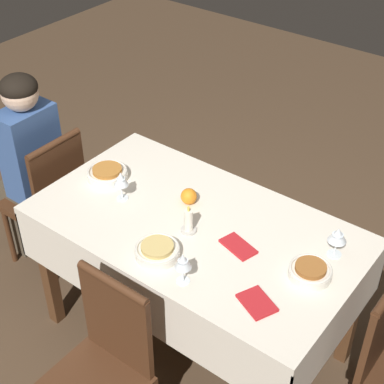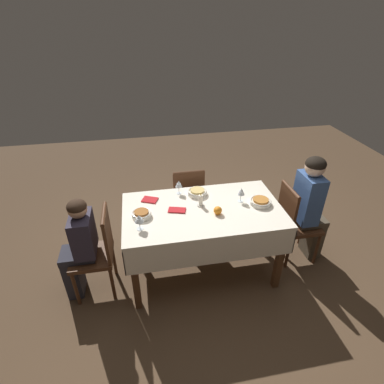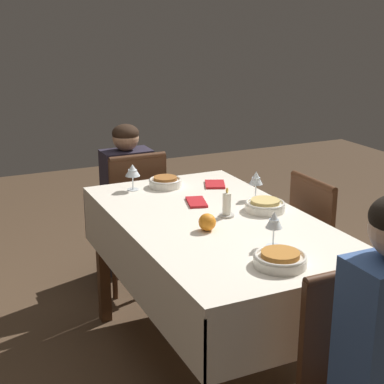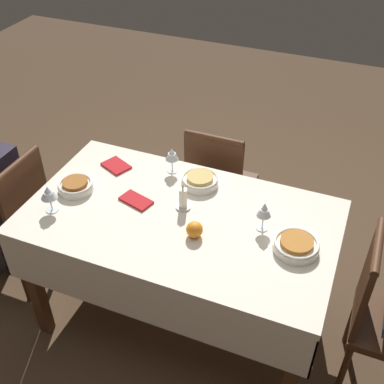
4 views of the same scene
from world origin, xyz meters
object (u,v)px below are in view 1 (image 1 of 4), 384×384
object	(u,v)px
napkin_spare_side	(238,246)
person_adult_denim	(27,160)
dining_table	(195,241)
chair_south	(102,366)
bowl_east	(310,271)
napkin_red_folded	(257,303)
wine_glass_west	(121,180)
orange_fruit	(189,196)
bowl_west	(107,173)
candle_centerpiece	(189,222)
bowl_south	(158,251)
wine_glass_south	(183,262)
chair_west	(50,197)
wine_glass_east	(338,236)

from	to	relation	value
napkin_spare_side	person_adult_denim	bearing A→B (deg)	-179.40
dining_table	chair_south	xyz separation A→B (m)	(0.03, -0.67, -0.19)
bowl_east	napkin_red_folded	distance (m)	0.27
napkin_spare_side	wine_glass_west	bearing A→B (deg)	-175.93
orange_fruit	napkin_spare_side	world-z (taller)	orange_fruit
dining_table	bowl_west	xyz separation A→B (m)	(-0.56, 0.02, 0.13)
bowl_west	orange_fruit	bearing A→B (deg)	10.62
person_adult_denim	bowl_west	size ratio (longest dim) A/B	5.96
candle_centerpiece	napkin_spare_side	distance (m)	0.24
napkin_red_folded	bowl_west	bearing A→B (deg)	165.96
wine_glass_west	bowl_south	xyz separation A→B (m)	(0.39, -0.20, -0.08)
orange_fruit	person_adult_denim	bearing A→B (deg)	-172.53
bowl_west	bowl_east	xyz separation A→B (m)	(1.12, -0.00, 0.00)
person_adult_denim	bowl_south	size ratio (longest dim) A/B	6.28
chair_south	bowl_east	world-z (taller)	chair_south
napkin_red_folded	napkin_spare_side	distance (m)	0.32
wine_glass_south	candle_centerpiece	xyz separation A→B (m)	(-0.17, 0.26, -0.06)
napkin_spare_side	napkin_red_folded	bearing A→B (deg)	-43.52
chair_south	bowl_west	bearing A→B (deg)	130.82
chair_west	person_adult_denim	xyz separation A→B (m)	(-0.14, -0.00, 0.19)
wine_glass_west	wine_glass_south	distance (m)	0.62
person_adult_denim	wine_glass_west	world-z (taller)	person_adult_denim
bowl_west	chair_south	bearing A→B (deg)	-49.18
wine_glass_west	bowl_south	world-z (taller)	wine_glass_west
bowl_east	bowl_south	world-z (taller)	same
bowl_east	wine_glass_east	world-z (taller)	wine_glass_east
person_adult_denim	dining_table	bearing A→B (deg)	91.63
dining_table	wine_glass_east	bearing A→B (deg)	18.05
candle_centerpiece	bowl_south	bearing A→B (deg)	-91.33
bowl_south	orange_fruit	bearing A→B (deg)	108.13
chair_west	dining_table	bearing A→B (deg)	91.87
wine_glass_east	wine_glass_west	bearing A→B (deg)	-165.38
bowl_west	dining_table	bearing A→B (deg)	-1.83
chair_west	bowl_south	bearing A→B (deg)	76.92
orange_fruit	chair_south	bearing A→B (deg)	-79.06
chair_west	chair_south	world-z (taller)	same
bowl_south	napkin_spare_side	distance (m)	0.34
person_adult_denim	bowl_east	world-z (taller)	person_adult_denim
bowl_west	wine_glass_south	size ratio (longest dim) A/B	1.39
person_adult_denim	wine_glass_east	bearing A→B (deg)	97.41
chair_west	wine_glass_east	xyz separation A→B (m)	(1.57, 0.22, 0.39)
chair_south	bowl_south	distance (m)	0.51
bowl_south	person_adult_denim	bearing A→B (deg)	168.53
wine_glass_west	candle_centerpiece	size ratio (longest dim) A/B	1.07
dining_table	bowl_east	size ratio (longest dim) A/B	8.45
bowl_west	napkin_red_folded	bearing A→B (deg)	-14.04
person_adult_denim	napkin_red_folded	distance (m)	1.62
chair_west	orange_fruit	world-z (taller)	chair_west
candle_centerpiece	person_adult_denim	bearing A→B (deg)	178.56
wine_glass_south	bowl_east	bearing A→B (deg)	40.66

